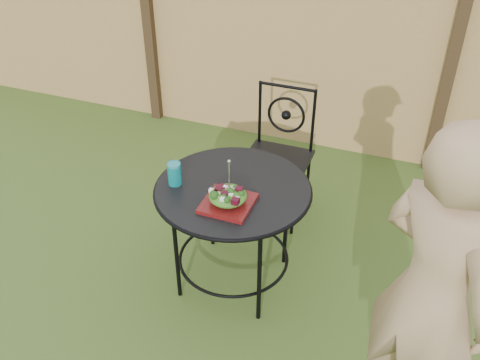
% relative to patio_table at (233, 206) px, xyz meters
% --- Properties ---
extents(ground, '(60.00, 60.00, 0.00)m').
position_rel_patio_table_xyz_m(ground, '(-0.23, -0.33, -0.59)').
color(ground, '#264516').
rests_on(ground, ground).
extents(fence, '(8.00, 0.12, 1.90)m').
position_rel_patio_table_xyz_m(fence, '(-0.23, 1.86, 0.36)').
color(fence, tan).
rests_on(fence, ground).
extents(patio_table, '(0.92, 0.92, 0.72)m').
position_rel_patio_table_xyz_m(patio_table, '(0.00, 0.00, 0.00)').
color(patio_table, black).
rests_on(patio_table, ground).
extents(patio_chair, '(0.46, 0.46, 0.95)m').
position_rel_patio_table_xyz_m(patio_chair, '(0.03, 0.82, -0.08)').
color(patio_chair, black).
rests_on(patio_chair, ground).
extents(diner, '(0.73, 0.70, 1.68)m').
position_rel_patio_table_xyz_m(diner, '(1.13, -0.59, 0.26)').
color(diner, '#A17F5C').
rests_on(diner, ground).
extents(salad_plate, '(0.27, 0.27, 0.02)m').
position_rel_patio_table_xyz_m(salad_plate, '(0.04, -0.17, 0.15)').
color(salad_plate, '#3F090C').
rests_on(salad_plate, patio_table).
extents(salad, '(0.21, 0.21, 0.08)m').
position_rel_patio_table_xyz_m(salad, '(0.04, -0.17, 0.20)').
color(salad, '#235614').
rests_on(salad, salad_plate).
extents(fork, '(0.01, 0.01, 0.18)m').
position_rel_patio_table_xyz_m(fork, '(0.05, -0.17, 0.33)').
color(fork, silver).
rests_on(fork, salad).
extents(drinking_glass, '(0.08, 0.08, 0.14)m').
position_rel_patio_table_xyz_m(drinking_glass, '(-0.33, -0.08, 0.21)').
color(drinking_glass, '#0B7E84').
rests_on(drinking_glass, patio_table).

